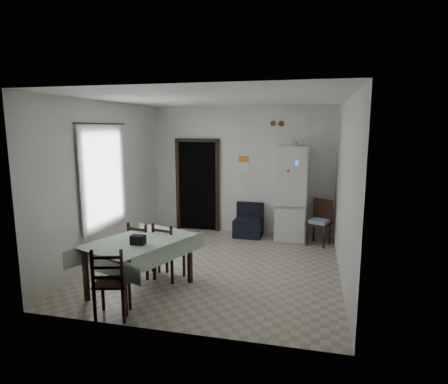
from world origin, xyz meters
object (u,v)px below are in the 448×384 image
(dining_chair_far_right, at_px, (169,251))
(dining_chair_near_head, at_px, (112,281))
(corner_chair, at_px, (319,223))
(dining_table, at_px, (141,266))
(dining_chair_far_left, at_px, (144,248))
(navy_seat, at_px, (248,220))
(fridge, at_px, (291,193))

(dining_chair_far_right, relative_size, dining_chair_near_head, 0.97)
(corner_chair, xyz_separation_m, dining_chair_far_right, (-2.39, -2.38, -0.01))
(dining_table, bearing_deg, dining_chair_far_right, 88.62)
(corner_chair, relative_size, dining_chair_far_left, 1.03)
(navy_seat, relative_size, dining_chair_far_right, 0.79)
(dining_chair_far_left, bearing_deg, navy_seat, -106.26)
(dining_table, relative_size, dining_chair_near_head, 1.58)
(dining_chair_near_head, bearing_deg, dining_table, -106.26)
(dining_chair_far_left, bearing_deg, dining_chair_far_right, -174.91)
(fridge, relative_size, dining_table, 1.34)
(dining_chair_far_left, xyz_separation_m, dining_chair_near_head, (0.21, -1.40, 0.02))
(dining_chair_far_left, bearing_deg, dining_chair_near_head, 109.00)
(corner_chair, bearing_deg, navy_seat, -168.17)
(fridge, bearing_deg, dining_chair_far_right, -124.98)
(dining_chair_near_head, bearing_deg, dining_chair_far_left, -96.77)
(dining_table, distance_m, dining_chair_far_left, 0.64)
(navy_seat, bearing_deg, fridge, 2.30)
(dining_table, xyz_separation_m, dining_chair_far_right, (0.23, 0.56, 0.07))
(dining_chair_far_left, height_order, dining_chair_near_head, dining_chair_near_head)
(fridge, height_order, corner_chair, fridge)
(corner_chair, xyz_separation_m, dining_chair_near_head, (-2.64, -3.74, 0.01))
(dining_table, bearing_deg, navy_seat, 92.54)
(corner_chair, distance_m, dining_table, 3.94)
(dining_chair_far_right, bearing_deg, corner_chair, -121.72)
(fridge, relative_size, dining_chair_far_right, 2.19)
(navy_seat, distance_m, dining_chair_far_left, 2.92)
(navy_seat, xyz_separation_m, corner_chair, (1.54, -0.27, 0.11))
(fridge, distance_m, dining_table, 3.84)
(corner_chair, relative_size, dining_table, 0.62)
(dining_table, bearing_deg, dining_chair_far_left, 131.76)
(dining_table, bearing_deg, dining_chair_near_head, -69.65)
(navy_seat, xyz_separation_m, dining_chair_far_left, (-1.31, -2.61, 0.09))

